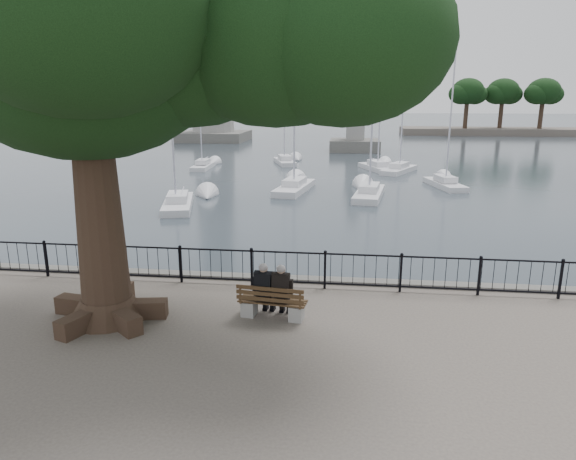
% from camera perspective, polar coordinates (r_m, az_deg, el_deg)
% --- Properties ---
extents(harbor, '(260.00, 260.00, 1.20)m').
position_cam_1_polar(harbor, '(14.73, 0.24, -7.44)').
color(harbor, '#52504C').
rests_on(harbor, ground).
extents(railing, '(22.06, 0.06, 1.00)m').
position_cam_1_polar(railing, '(13.90, 0.00, -4.16)').
color(railing, black).
rests_on(railing, ground).
extents(bench, '(1.64, 0.67, 0.84)m').
position_cam_1_polar(bench, '(12.09, -1.77, -8.45)').
color(bench, gray).
rests_on(bench, ground).
extents(person_left, '(0.41, 0.69, 1.33)m').
position_cam_1_polar(person_left, '(12.10, -2.56, -6.80)').
color(person_left, black).
rests_on(person_left, ground).
extents(person_right, '(0.41, 0.69, 1.33)m').
position_cam_1_polar(person_right, '(12.00, -0.63, -6.98)').
color(person_right, black).
rests_on(person_right, ground).
extents(tree, '(12.14, 8.47, 9.91)m').
position_cam_1_polar(tree, '(11.71, -17.41, 21.31)').
color(tree, black).
rests_on(tree, ground).
extents(lighthouse, '(9.35, 9.35, 28.82)m').
position_cam_1_polar(lighthouse, '(75.42, -8.56, 18.97)').
color(lighthouse, '#52504C').
rests_on(lighthouse, ground).
extents(lion_monument, '(5.67, 5.67, 8.44)m').
position_cam_1_polar(lion_monument, '(60.64, 7.48, 10.68)').
color(lion_monument, '#52504C').
rests_on(lion_monument, ground).
extents(sailboat_a, '(2.83, 5.56, 9.97)m').
position_cam_1_polar(sailboat_a, '(29.52, -12.14, 3.03)').
color(sailboat_a, silver).
rests_on(sailboat_a, ground).
extents(sailboat_b, '(2.39, 5.87, 12.47)m').
position_cam_1_polar(sailboat_b, '(34.04, 0.73, 4.94)').
color(sailboat_b, silver).
rests_on(sailboat_b, ground).
extents(sailboat_c, '(2.21, 5.61, 11.12)m').
position_cam_1_polar(sailboat_c, '(32.25, 9.00, 4.18)').
color(sailboat_c, silver).
rests_on(sailboat_c, ground).
extents(sailboat_d, '(2.41, 5.05, 9.01)m').
position_cam_1_polar(sailboat_d, '(37.17, 17.03, 5.02)').
color(sailboat_d, silver).
rests_on(sailboat_d, ground).
extents(sailboat_e, '(1.60, 4.76, 9.64)m').
position_cam_1_polar(sailboat_e, '(45.69, -9.42, 7.14)').
color(sailboat_e, silver).
rests_on(sailboat_e, ground).
extents(sailboat_f, '(3.28, 5.43, 10.14)m').
position_cam_1_polar(sailboat_f, '(44.54, 9.91, 6.94)').
color(sailboat_f, silver).
rests_on(sailboat_f, ground).
extents(sailboat_g, '(3.46, 5.27, 8.84)m').
position_cam_1_polar(sailboat_g, '(43.67, 12.26, 6.64)').
color(sailboat_g, silver).
rests_on(sailboat_g, ground).
extents(sailboat_h, '(2.78, 5.13, 11.44)m').
position_cam_1_polar(sailboat_h, '(48.31, -0.38, 7.78)').
color(sailboat_h, silver).
rests_on(sailboat_h, ground).
extents(far_shore, '(30.00, 8.60, 9.18)m').
position_cam_1_polar(far_shore, '(93.18, 22.41, 12.21)').
color(far_shore, '#514A44').
rests_on(far_shore, ground).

